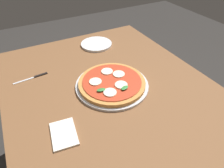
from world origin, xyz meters
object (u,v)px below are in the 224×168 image
object	(u,v)px
napkin	(64,134)
plate_white	(96,44)
serving_tray	(112,85)
pizza	(112,82)
dining_table	(112,105)
knife	(35,77)

from	to	relation	value
napkin	plate_white	bearing A→B (deg)	-34.27
serving_tray	napkin	distance (m)	0.34
pizza	napkin	size ratio (longest dim) A/B	2.44
pizza	dining_table	bearing A→B (deg)	150.85
plate_white	dining_table	bearing A→B (deg)	164.90
dining_table	plate_white	world-z (taller)	plate_white
napkin	knife	size ratio (longest dim) A/B	0.76
pizza	knife	distance (m)	0.40
plate_white	knife	size ratio (longest dim) A/B	1.15
dining_table	plate_white	xyz separation A→B (m)	(0.43, -0.12, 0.11)
plate_white	knife	world-z (taller)	plate_white
serving_tray	knife	size ratio (longest dim) A/B	2.04
dining_table	knife	size ratio (longest dim) A/B	7.13
serving_tray	knife	distance (m)	0.40
serving_tray	knife	xyz separation A→B (m)	(0.24, 0.31, -0.00)
pizza	plate_white	world-z (taller)	pizza
knife	dining_table	bearing A→B (deg)	-131.22
pizza	plate_white	bearing A→B (deg)	-14.43
plate_white	napkin	world-z (taller)	plate_white
serving_tray	plate_white	distance (m)	0.42
plate_white	knife	distance (m)	0.45
plate_white	knife	xyz separation A→B (m)	(-0.17, 0.42, -0.00)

